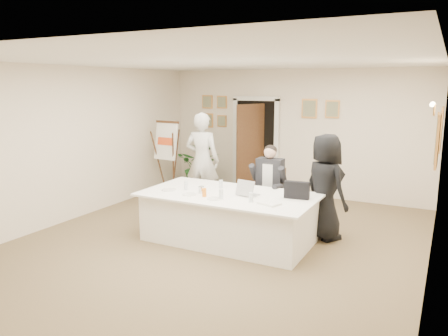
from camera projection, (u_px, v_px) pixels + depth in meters
name	position (u px, v px, depth m)	size (l,w,h in m)	color
floor	(220.00, 241.00, 6.97)	(7.00, 7.00, 0.00)	brown
ceiling	(220.00, 61.00, 6.45)	(6.00, 7.00, 0.02)	white
wall_back	(293.00, 133.00, 9.76)	(6.00, 0.10, 2.80)	white
wall_front	(25.00, 213.00, 3.66)	(6.00, 0.10, 2.80)	white
wall_left	(77.00, 143.00, 8.07)	(0.10, 7.00, 2.80)	white
wall_right	(436.00, 172.00, 5.35)	(0.10, 7.00, 2.80)	white
doorway	(254.00, 147.00, 10.07)	(1.14, 0.86, 2.20)	black
pictures_back_wall	(260.00, 112.00, 10.01)	(3.40, 0.06, 0.80)	#CA8C45
pictures_right_wall	(439.00, 134.00, 6.35)	(0.06, 2.20, 0.80)	#CA8C45
wall_sconce	(436.00, 110.00, 6.31)	(0.20, 0.30, 0.24)	#BB853C
conference_table	(229.00, 217.00, 6.93)	(2.73, 1.46, 0.78)	white
seated_man	(269.00, 185.00, 7.66)	(0.62, 0.66, 1.45)	black
flip_chart	(169.00, 162.00, 9.69)	(0.58, 0.38, 1.65)	#3E1E13
standing_man	(202.00, 160.00, 8.76)	(0.70, 0.46, 1.93)	silver
standing_woman	(325.00, 187.00, 6.96)	(0.83, 0.54, 1.71)	black
potted_palm	(201.00, 166.00, 10.28)	(1.02, 0.89, 1.14)	#1F5F23
laptop	(248.00, 186.00, 6.74)	(0.31, 0.34, 0.28)	#B7BABC
laptop_bag	(297.00, 190.00, 6.53)	(0.37, 0.10, 0.26)	black
paper_stack	(269.00, 203.00, 6.24)	(0.30, 0.21, 0.03)	white
plate_left	(169.00, 190.00, 7.07)	(0.24, 0.24, 0.01)	white
plate_mid	(189.00, 194.00, 6.78)	(0.22, 0.22, 0.01)	white
plate_near	(214.00, 199.00, 6.52)	(0.22, 0.22, 0.01)	white
glass_a	(186.00, 186.00, 7.10)	(0.06, 0.06, 0.14)	silver
glass_b	(221.00, 194.00, 6.53)	(0.07, 0.07, 0.14)	silver
glass_c	(251.00, 197.00, 6.35)	(0.07, 0.07, 0.14)	silver
glass_d	(221.00, 184.00, 7.19)	(0.06, 0.06, 0.14)	silver
oj_glass	(204.00, 192.00, 6.66)	(0.07, 0.07, 0.13)	orange
steel_jug	(201.00, 190.00, 6.87)	(0.10, 0.10, 0.11)	silver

